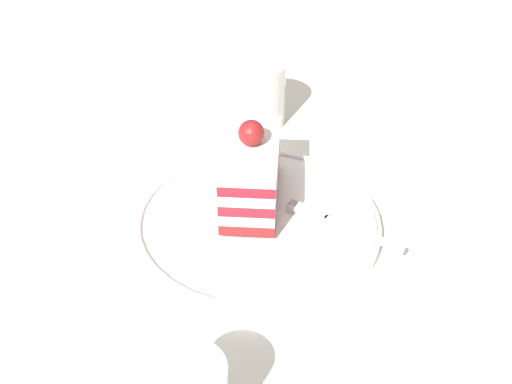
% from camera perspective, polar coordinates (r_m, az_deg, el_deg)
% --- Properties ---
extents(ground_plane, '(2.40, 2.40, 0.00)m').
position_cam_1_polar(ground_plane, '(0.67, 1.04, -2.62)').
color(ground_plane, silver).
extents(dessert_plate, '(0.25, 0.25, 0.02)m').
position_cam_1_polar(dessert_plate, '(0.66, -0.00, -2.65)').
color(dessert_plate, white).
rests_on(dessert_plate, ground_plane).
extents(cake_slice, '(0.10, 0.13, 0.09)m').
position_cam_1_polar(cake_slice, '(0.66, -0.44, 1.79)').
color(cake_slice, maroon).
rests_on(cake_slice, dessert_plate).
extents(fork, '(0.13, 0.02, 0.00)m').
position_cam_1_polar(fork, '(0.65, 7.35, -2.81)').
color(fork, silver).
rests_on(fork, dessert_plate).
extents(drink_glass_far, '(0.08, 0.08, 0.08)m').
position_cam_1_polar(drink_glass_far, '(0.81, -0.10, 8.41)').
color(drink_glass_far, white).
rests_on(drink_glass_far, ground_plane).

